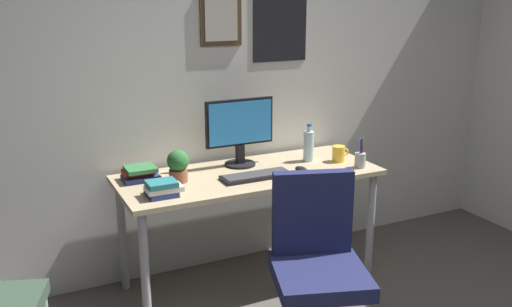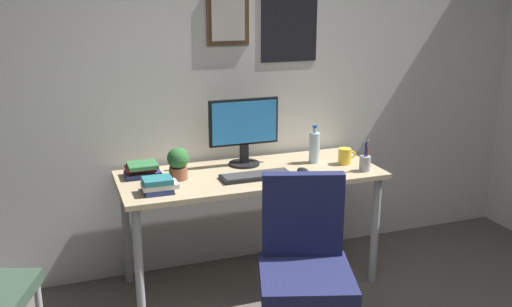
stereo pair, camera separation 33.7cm
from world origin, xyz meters
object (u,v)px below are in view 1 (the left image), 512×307
Objects in this scene: keyboard at (256,176)px; coffee_mug_near at (339,154)px; book_stack_right at (140,173)px; monitor at (240,129)px; potted_plant at (178,165)px; book_stack_left at (162,189)px; pen_cup at (360,159)px; water_bottle at (309,145)px; computer_mouse at (301,170)px; office_chair at (317,257)px.

coffee_mug_near reaches higher than keyboard.
monitor is at bearing 1.34° from book_stack_right.
potted_plant is (-0.47, -0.15, -0.13)m from monitor.
potted_plant reaches higher than book_stack_left.
pen_cup is at bearing -15.45° from book_stack_right.
book_stack_right is at bearing 175.13° from water_bottle.
water_bottle is 1.29× the size of potted_plant.
potted_plant is 0.98× the size of pen_cup.
monitor is 2.30× the size of pen_cup.
pen_cup reaches higher than book_stack_right.
coffee_mug_near is at bearing 6.13° from book_stack_left.
water_bottle reaches higher than potted_plant.
keyboard is 3.51× the size of coffee_mug_near.
pen_cup is at bearing -10.95° from computer_mouse.
monitor is 1.82× the size of water_bottle.
pen_cup reaches higher than potted_plant.
office_chair is 4.45× the size of book_stack_right.
pen_cup is at bearing -75.42° from coffee_mug_near.
office_chair is at bearing -113.37° from computer_mouse.
book_stack_right is (-0.04, 0.33, -0.00)m from book_stack_left.
book_stack_left is 0.93× the size of book_stack_right.
office_chair reaches higher than book_stack_left.
monitor is 2.15× the size of book_stack_right.
coffee_mug_near is (0.34, 0.10, 0.03)m from computer_mouse.
coffee_mug_near is 0.61× the size of pen_cup.
water_bottle is 0.92m from potted_plant.
book_stack_right is at bearing -178.66° from monitor.
pen_cup reaches higher than computer_mouse.
water_bottle is 0.36m from pen_cup.
water_bottle reaches higher than computer_mouse.
potted_plant is 0.26m from book_stack_left.
keyboard is at bearing -22.57° from book_stack_right.
computer_mouse is at bearing -17.26° from book_stack_right.
computer_mouse reaches higher than keyboard.
office_chair is 8.64× the size of computer_mouse.
computer_mouse is at bearing -163.86° from coffee_mug_near.
monitor reaches higher than office_chair.
keyboard is 0.47m from potted_plant.
coffee_mug_near is 0.57× the size of book_stack_right.
computer_mouse is 0.40m from pen_cup.
book_stack_left is at bearing 178.17° from pen_cup.
pen_cup is 0.94× the size of book_stack_right.
coffee_mug_near is (0.64, 0.07, 0.04)m from keyboard.
water_bottle reaches higher than book_stack_left.
potted_plant is 0.99× the size of book_stack_left.
monitor is at bearing 85.91° from keyboard.
pen_cup is 1.29m from book_stack_left.
office_chair is 2.21× the size of keyboard.
book_stack_right is (-0.66, -0.02, -0.20)m from monitor.
water_bottle is 1.26× the size of pen_cup.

